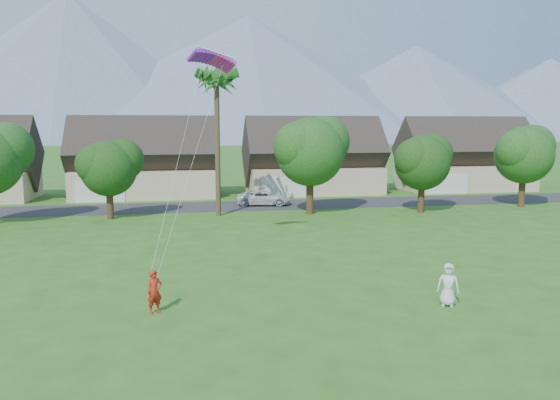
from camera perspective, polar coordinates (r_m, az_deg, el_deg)
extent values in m
plane|color=#2D6019|center=(20.52, 5.24, -14.38)|extent=(500.00, 500.00, 0.00)
cube|color=#2D2D30|center=(53.10, -4.71, -0.61)|extent=(90.00, 7.00, 0.01)
imported|color=red|center=(23.43, -12.98, -9.34)|extent=(0.79, 0.69, 1.83)
imported|color=silver|center=(24.86, 17.16, -8.43)|extent=(1.08, 0.94, 1.87)
imported|color=silver|center=(53.35, -1.71, 0.23)|extent=(5.58, 3.26, 1.46)
cone|color=slate|center=(284.01, -21.05, 12.77)|extent=(190.00, 190.00, 70.00)
cone|color=slate|center=(281.46, -3.31, 12.50)|extent=(240.00, 240.00, 62.00)
cone|color=slate|center=(305.64, 14.00, 10.78)|extent=(200.00, 200.00, 50.00)
cone|color=slate|center=(346.08, 26.31, 9.42)|extent=(180.00, 180.00, 45.00)
cube|color=beige|center=(61.71, -13.92, 1.75)|extent=(15.00, 8.00, 3.00)
cube|color=#382D28|center=(61.47, -14.02, 4.80)|extent=(15.75, 8.15, 8.15)
cube|color=silver|center=(58.15, -18.28, 0.84)|extent=(4.80, 0.12, 2.20)
cube|color=beige|center=(63.45, 3.48, 2.13)|extent=(15.00, 8.00, 3.00)
cube|color=#382D28|center=(63.21, 3.50, 5.09)|extent=(15.75, 8.15, 8.15)
cube|color=silver|center=(58.65, 0.44, 1.28)|extent=(4.80, 0.12, 2.20)
cube|color=beige|center=(70.46, 18.66, 2.29)|extent=(15.00, 8.00, 3.00)
cube|color=#382D28|center=(70.25, 18.78, 4.96)|extent=(15.75, 8.15, 8.15)
cube|color=silver|center=(64.96, 17.14, 1.57)|extent=(4.80, 0.12, 2.20)
cylinder|color=#47301C|center=(47.60, -17.33, -0.60)|extent=(0.56, 0.56, 2.18)
sphere|color=#214916|center=(47.27, -17.48, 3.16)|extent=(4.62, 4.62, 4.62)
cylinder|color=#47301C|center=(48.04, 3.14, 0.20)|extent=(0.62, 0.62, 2.82)
sphere|color=#214916|center=(47.67, 3.18, 5.03)|extent=(5.98, 5.98, 5.98)
cylinder|color=#47301C|center=(50.44, 14.52, 0.03)|extent=(0.58, 0.58, 2.30)
sphere|color=#214916|center=(50.11, 14.65, 3.79)|extent=(4.90, 4.90, 4.90)
cylinder|color=#47301C|center=(57.17, 23.94, 0.63)|extent=(0.60, 0.60, 2.56)
sphere|color=#214916|center=(56.87, 24.14, 4.31)|extent=(5.44, 5.44, 5.44)
cylinder|color=#4C3D26|center=(46.92, -6.55, 5.61)|extent=(0.44, 0.44, 12.00)
sphere|color=#286021|center=(47.11, -6.67, 13.29)|extent=(3.00, 3.00, 3.00)
cube|color=purple|center=(32.13, -8.34, 14.48)|extent=(1.60, 1.44, 0.50)
cube|color=#C524A1|center=(32.21, -5.93, 14.50)|extent=(1.60, 1.44, 0.50)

